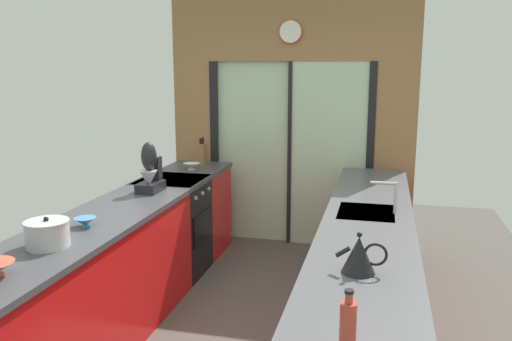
% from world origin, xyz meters
% --- Properties ---
extents(ground_plane, '(5.04, 7.60, 0.02)m').
position_xyz_m(ground_plane, '(0.00, 0.60, -0.01)').
color(ground_plane, '#4C4742').
extents(back_wall_unit, '(2.64, 0.12, 2.70)m').
position_xyz_m(back_wall_unit, '(0.00, 2.40, 1.52)').
color(back_wall_unit, olive).
rests_on(back_wall_unit, ground_plane).
extents(left_counter_run, '(0.62, 3.80, 0.92)m').
position_xyz_m(left_counter_run, '(-0.91, 0.13, 0.47)').
color(left_counter_run, red).
rests_on(left_counter_run, ground_plane).
extents(right_counter_run, '(0.62, 3.80, 0.92)m').
position_xyz_m(right_counter_run, '(0.91, 0.30, 0.46)').
color(right_counter_run, red).
rests_on(right_counter_run, ground_plane).
extents(sink_faucet, '(0.19, 0.02, 0.23)m').
position_xyz_m(sink_faucet, '(1.05, 0.55, 1.08)').
color(sink_faucet, '#B7BABC').
rests_on(sink_faucet, right_counter_run).
extents(oven_range, '(0.60, 0.60, 0.92)m').
position_xyz_m(oven_range, '(-0.91, 1.25, 0.46)').
color(oven_range, black).
rests_on(oven_range, ground_plane).
extents(mixing_bowl_mid, '(0.15, 0.15, 0.06)m').
position_xyz_m(mixing_bowl_mid, '(-0.89, -0.25, 0.95)').
color(mixing_bowl_mid, teal).
rests_on(mixing_bowl_mid, left_counter_run).
extents(mixing_bowl_far, '(0.17, 0.17, 0.07)m').
position_xyz_m(mixing_bowl_far, '(-0.89, 1.71, 0.96)').
color(mixing_bowl_far, silver).
rests_on(mixing_bowl_far, left_counter_run).
extents(knife_block, '(0.08, 0.14, 0.29)m').
position_xyz_m(knife_block, '(-0.89, 2.04, 1.03)').
color(knife_block, brown).
rests_on(knife_block, left_counter_run).
extents(stand_mixer, '(0.17, 0.27, 0.42)m').
position_xyz_m(stand_mixer, '(-0.89, 0.75, 1.08)').
color(stand_mixer, black).
rests_on(stand_mixer, left_counter_run).
extents(stock_pot, '(0.26, 0.26, 0.18)m').
position_xyz_m(stock_pot, '(-0.89, -0.65, 1.00)').
color(stock_pot, '#B7BABC').
rests_on(stock_pot, left_counter_run).
extents(kettle, '(0.26, 0.18, 0.22)m').
position_xyz_m(kettle, '(0.89, -0.62, 1.02)').
color(kettle, black).
rests_on(kettle, right_counter_run).
extents(soap_bottle, '(0.06, 0.06, 0.25)m').
position_xyz_m(soap_bottle, '(0.89, -1.41, 1.03)').
color(soap_bottle, '#B23D2D').
rests_on(soap_bottle, right_counter_run).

